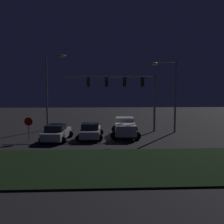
{
  "coord_description": "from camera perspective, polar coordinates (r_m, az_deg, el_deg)",
  "views": [
    {
      "loc": [
        -0.16,
        -25.2,
        4.81
      ],
      "look_at": [
        1.03,
        0.06,
        2.49
      ],
      "focal_mm": 40.65,
      "sensor_mm": 36.0,
      "label": 1
    }
  ],
  "objects": [
    {
      "name": "street_lamp_left",
      "position": [
        30.48,
        -13.71,
        6.35
      ],
      "size": [
        2.4,
        0.44,
        8.82
      ],
      "color": "slate",
      "rests_on": "ground_plane"
    },
    {
      "name": "stop_sign",
      "position": [
        24.24,
        -18.25,
        -2.72
      ],
      "size": [
        0.76,
        0.08,
        2.23
      ],
      "color": "slate",
      "rests_on": "ground_plane"
    },
    {
      "name": "car_sedan_far",
      "position": [
        24.78,
        -4.85,
        -4.22
      ],
      "size": [
        2.57,
        4.46,
        1.51
      ],
      "rotation": [
        0.0,
        0.0,
        1.54
      ],
      "color": "#B7B7BC",
      "rests_on": "ground_plane"
    },
    {
      "name": "ground_plane",
      "position": [
        25.65,
        -2.31,
        -5.56
      ],
      "size": [
        80.0,
        80.0,
        0.0
      ],
      "primitive_type": "plane",
      "color": "black"
    },
    {
      "name": "pickup_truck",
      "position": [
        25.9,
        2.96,
        -3.22
      ],
      "size": [
        3.11,
        5.52,
        1.8
      ],
      "rotation": [
        0.0,
        0.0,
        1.5
      ],
      "color": "#B7B7BC",
      "rests_on": "ground_plane"
    },
    {
      "name": "street_lamp_right",
      "position": [
        28.51,
        12.97,
        5.35
      ],
      "size": [
        2.79,
        0.44,
        7.75
      ],
      "color": "slate",
      "rests_on": "ground_plane"
    },
    {
      "name": "car_sedan",
      "position": [
        24.27,
        -12.34,
        -4.53
      ],
      "size": [
        2.77,
        4.56,
        1.51
      ],
      "rotation": [
        0.0,
        0.0,
        1.47
      ],
      "color": "#B7B7BC",
      "rests_on": "ground_plane"
    },
    {
      "name": "traffic_signal_gantry",
      "position": [
        28.28,
        2.91,
        5.69
      ],
      "size": [
        10.32,
        0.56,
        6.5
      ],
      "color": "slate",
      "rests_on": "ground_plane"
    },
    {
      "name": "grass_median",
      "position": [
        16.24,
        -2.06,
        -11.79
      ],
      "size": [
        26.87,
        7.76,
        0.1
      ],
      "primitive_type": "cube",
      "color": "black",
      "rests_on": "ground_plane"
    }
  ]
}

